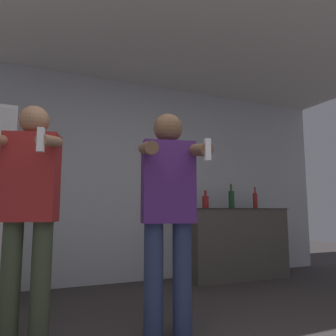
{
  "coord_description": "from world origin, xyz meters",
  "views": [
    {
      "loc": [
        -0.7,
        -1.23,
        0.87
      ],
      "look_at": [
        0.24,
        0.94,
        1.18
      ],
      "focal_mm": 35.0,
      "sensor_mm": 36.0,
      "label": 1
    }
  ],
  "objects_px": {
    "person_woman_foreground": "(168,205)",
    "person_man_side": "(29,203)",
    "bottle_brown_liquor": "(231,199)",
    "bottle_green_wine": "(205,201)",
    "bottle_amber_bourbon": "(255,200)"
  },
  "relations": [
    {
      "from": "person_woman_foreground",
      "to": "bottle_brown_liquor",
      "type": "bearing_deg",
      "value": 43.82
    },
    {
      "from": "bottle_amber_bourbon",
      "to": "person_woman_foreground",
      "type": "distance_m",
      "value": 2.46
    },
    {
      "from": "bottle_green_wine",
      "to": "bottle_brown_liquor",
      "type": "bearing_deg",
      "value": 0.0
    },
    {
      "from": "person_woman_foreground",
      "to": "person_man_side",
      "type": "bearing_deg",
      "value": 165.61
    },
    {
      "from": "person_woman_foreground",
      "to": "person_man_side",
      "type": "distance_m",
      "value": 0.94
    },
    {
      "from": "bottle_green_wine",
      "to": "bottle_amber_bourbon",
      "type": "height_order",
      "value": "bottle_amber_bourbon"
    },
    {
      "from": "person_woman_foreground",
      "to": "person_man_side",
      "type": "relative_size",
      "value": 0.99
    },
    {
      "from": "bottle_brown_liquor",
      "to": "bottle_green_wine",
      "type": "bearing_deg",
      "value": 180.0
    },
    {
      "from": "bottle_green_wine",
      "to": "bottle_brown_liquor",
      "type": "distance_m",
      "value": 0.4
    },
    {
      "from": "bottle_brown_liquor",
      "to": "person_woman_foreground",
      "type": "relative_size",
      "value": 0.21
    },
    {
      "from": "bottle_green_wine",
      "to": "person_man_side",
      "type": "height_order",
      "value": "person_man_side"
    },
    {
      "from": "bottle_green_wine",
      "to": "bottle_amber_bourbon",
      "type": "distance_m",
      "value": 0.78
    },
    {
      "from": "bottle_amber_bourbon",
      "to": "person_woman_foreground",
      "type": "relative_size",
      "value": 0.18
    },
    {
      "from": "bottle_amber_bourbon",
      "to": "person_woman_foreground",
      "type": "xyz_separation_m",
      "value": [
        -1.95,
        -1.5,
        -0.1
      ]
    },
    {
      "from": "bottle_green_wine",
      "to": "bottle_brown_liquor",
      "type": "relative_size",
      "value": 0.69
    }
  ]
}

